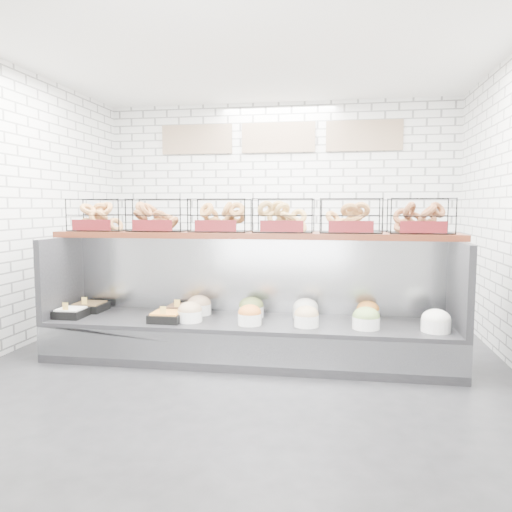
# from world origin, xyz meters

# --- Properties ---
(ground) EXTENTS (5.50, 5.50, 0.00)m
(ground) POSITION_xyz_m (0.00, 0.00, 0.00)
(ground) COLOR black
(ground) RESTS_ON ground
(room_shell) EXTENTS (5.02, 5.51, 3.01)m
(room_shell) POSITION_xyz_m (0.00, 0.60, 2.06)
(room_shell) COLOR silver
(room_shell) RESTS_ON ground
(display_case) EXTENTS (4.00, 0.90, 1.20)m
(display_case) POSITION_xyz_m (0.01, 0.34, 0.33)
(display_case) COLOR black
(display_case) RESTS_ON ground
(bagel_shelf) EXTENTS (4.10, 0.50, 0.40)m
(bagel_shelf) POSITION_xyz_m (-0.00, 0.52, 1.39)
(bagel_shelf) COLOR #441A0E
(bagel_shelf) RESTS_ON display_case
(prep_counter) EXTENTS (4.00, 0.60, 1.20)m
(prep_counter) POSITION_xyz_m (-0.01, 2.43, 0.47)
(prep_counter) COLOR #93969B
(prep_counter) RESTS_ON ground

